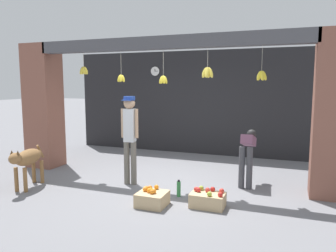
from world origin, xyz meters
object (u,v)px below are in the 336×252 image
object	(u,v)px
fruit_crate_oranges	(152,198)
wall_clock	(155,71)
shopkeeper	(130,133)
fruit_crate_apples	(208,199)
water_bottle	(179,189)
worker_stooping	(248,150)
dog	(27,159)

from	to	relation	value
fruit_crate_oranges	wall_clock	distance (m)	4.84
shopkeeper	wall_clock	size ratio (longest dim) A/B	6.25
fruit_crate_apples	water_bottle	distance (m)	0.65
fruit_crate_oranges	worker_stooping	bearing A→B (deg)	51.62
dog	worker_stooping	bearing A→B (deg)	101.46
worker_stooping	fruit_crate_oranges	bearing A→B (deg)	-126.46
shopkeeper	worker_stooping	size ratio (longest dim) A/B	1.66
dog	water_bottle	xyz separation A→B (m)	(2.77, 0.54, -0.41)
fruit_crate_oranges	water_bottle	bearing A→B (deg)	64.72
fruit_crate_oranges	water_bottle	size ratio (longest dim) A/B	1.55
water_bottle	shopkeeper	bearing A→B (deg)	162.87
worker_stooping	fruit_crate_oranges	size ratio (longest dim) A/B	2.26
worker_stooping	fruit_crate_oranges	distance (m)	2.13
worker_stooping	wall_clock	distance (m)	4.10
water_bottle	wall_clock	bearing A→B (deg)	118.63
fruit_crate_apples	water_bottle	bearing A→B (deg)	153.42
worker_stooping	water_bottle	distance (m)	1.56
dog	water_bottle	bearing A→B (deg)	89.56
water_bottle	wall_clock	world-z (taller)	wall_clock
shopkeeper	water_bottle	world-z (taller)	shopkeeper
wall_clock	water_bottle	bearing A→B (deg)	-61.37
shopkeeper	fruit_crate_apples	size ratio (longest dim) A/B	3.20
dog	wall_clock	size ratio (longest dim) A/B	3.87
fruit_crate_apples	water_bottle	world-z (taller)	same
wall_clock	fruit_crate_apples	bearing A→B (deg)	-56.64
dog	shopkeeper	bearing A→B (deg)	106.27
shopkeeper	fruit_crate_oranges	size ratio (longest dim) A/B	3.75
shopkeeper	wall_clock	bearing A→B (deg)	-81.13
water_bottle	wall_clock	distance (m)	4.49
fruit_crate_oranges	wall_clock	xyz separation A→B (m)	(-1.63, 4.01, 2.15)
fruit_crate_oranges	wall_clock	world-z (taller)	wall_clock
worker_stooping	fruit_crate_apples	size ratio (longest dim) A/B	1.93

